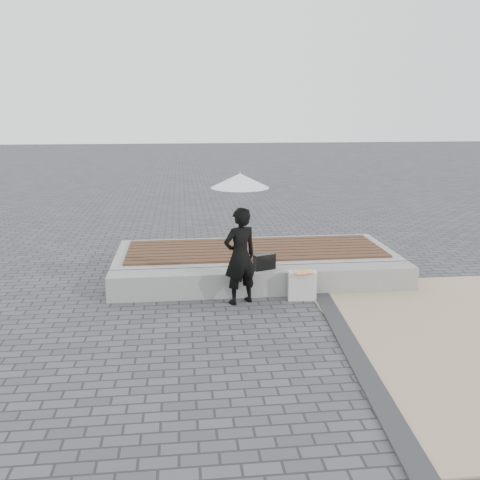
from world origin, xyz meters
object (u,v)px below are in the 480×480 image
(seating_ledge, at_px, (265,281))
(parasol, at_px, (240,181))
(woman, at_px, (240,256))
(handbag, at_px, (264,262))
(canvas_tote, at_px, (302,285))

(seating_ledge, relative_size, parasol, 4.55)
(seating_ledge, bearing_deg, woman, -137.65)
(parasol, height_order, handbag, parasol)
(parasol, bearing_deg, handbag, 42.63)
(seating_ledge, xyz_separation_m, handbag, (-0.02, -0.01, 0.33))
(seating_ledge, relative_size, handbag, 13.88)
(woman, relative_size, handbag, 4.15)
(parasol, distance_m, canvas_tote, 1.93)
(parasol, relative_size, canvas_tote, 2.40)
(parasol, bearing_deg, woman, -63.43)
(handbag, bearing_deg, canvas_tote, -54.33)
(handbag, distance_m, canvas_tote, 0.72)
(woman, xyz_separation_m, parasol, (-0.00, 0.00, 1.15))
(woman, relative_size, parasol, 1.36)
(parasol, xyz_separation_m, handbag, (0.44, 0.40, -1.37))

